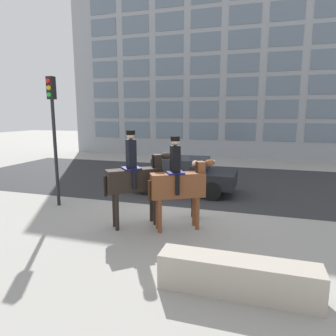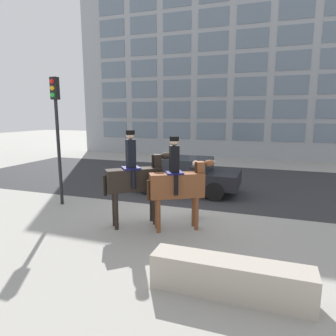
{
  "view_description": "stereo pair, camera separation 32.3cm",
  "coord_description": "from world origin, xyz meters",
  "px_view_note": "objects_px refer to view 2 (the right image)",
  "views": [
    {
      "loc": [
        2.63,
        -8.92,
        3.11
      ],
      "look_at": [
        0.17,
        -0.86,
        1.59
      ],
      "focal_mm": 32.0,
      "sensor_mm": 36.0,
      "label": 1
    },
    {
      "loc": [
        2.94,
        -8.82,
        3.11
      ],
      "look_at": [
        0.17,
        -0.86,
        1.59
      ],
      "focal_mm": 32.0,
      "sensor_mm": 36.0,
      "label": 2
    }
  ],
  "objects_px": {
    "mounted_horse_lead": "(135,177)",
    "traffic_light": "(57,122)",
    "pedestrian_bystander": "(195,185)",
    "street_car_near_lane": "(187,174)",
    "planter_ledge": "(230,278)",
    "mounted_horse_companion": "(178,183)"
  },
  "relations": [
    {
      "from": "mounted_horse_lead",
      "to": "traffic_light",
      "type": "xyz_separation_m",
      "value": [
        -3.31,
        0.95,
        1.47
      ]
    },
    {
      "from": "mounted_horse_lead",
      "to": "pedestrian_bystander",
      "type": "distance_m",
      "value": 1.84
    },
    {
      "from": "street_car_near_lane",
      "to": "planter_ledge",
      "type": "height_order",
      "value": "street_car_near_lane"
    },
    {
      "from": "mounted_horse_companion",
      "to": "street_car_near_lane",
      "type": "bearing_deg",
      "value": 72.85
    },
    {
      "from": "mounted_horse_companion",
      "to": "traffic_light",
      "type": "relative_size",
      "value": 0.59
    },
    {
      "from": "street_car_near_lane",
      "to": "pedestrian_bystander",
      "type": "bearing_deg",
      "value": -69.65
    },
    {
      "from": "pedestrian_bystander",
      "to": "mounted_horse_companion",
      "type": "bearing_deg",
      "value": 39.84
    },
    {
      "from": "pedestrian_bystander",
      "to": "planter_ledge",
      "type": "xyz_separation_m",
      "value": [
        1.54,
        -3.63,
        -0.72
      ]
    },
    {
      "from": "mounted_horse_lead",
      "to": "street_car_near_lane",
      "type": "height_order",
      "value": "mounted_horse_lead"
    },
    {
      "from": "street_car_near_lane",
      "to": "planter_ledge",
      "type": "xyz_separation_m",
      "value": [
        2.6,
        -6.5,
        -0.42
      ]
    },
    {
      "from": "traffic_light",
      "to": "planter_ledge",
      "type": "relative_size",
      "value": 1.56
    },
    {
      "from": "mounted_horse_lead",
      "to": "street_car_near_lane",
      "type": "distance_m",
      "value": 4.04
    },
    {
      "from": "planter_ledge",
      "to": "mounted_horse_companion",
      "type": "bearing_deg",
      "value": 124.02
    },
    {
      "from": "mounted_horse_lead",
      "to": "mounted_horse_companion",
      "type": "height_order",
      "value": "mounted_horse_lead"
    },
    {
      "from": "pedestrian_bystander",
      "to": "traffic_light",
      "type": "height_order",
      "value": "traffic_light"
    },
    {
      "from": "mounted_horse_lead",
      "to": "street_car_near_lane",
      "type": "xyz_separation_m",
      "value": [
        0.37,
        3.96,
        -0.65
      ]
    },
    {
      "from": "pedestrian_bystander",
      "to": "traffic_light",
      "type": "distance_m",
      "value": 5.09
    },
    {
      "from": "pedestrian_bystander",
      "to": "planter_ledge",
      "type": "relative_size",
      "value": 0.64
    },
    {
      "from": "mounted_horse_companion",
      "to": "pedestrian_bystander",
      "type": "relative_size",
      "value": 1.44
    },
    {
      "from": "mounted_horse_lead",
      "to": "street_car_near_lane",
      "type": "relative_size",
      "value": 0.66
    },
    {
      "from": "traffic_light",
      "to": "planter_ledge",
      "type": "distance_m",
      "value": 7.63
    },
    {
      "from": "pedestrian_bystander",
      "to": "planter_ledge",
      "type": "distance_m",
      "value": 4.01
    }
  ]
}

